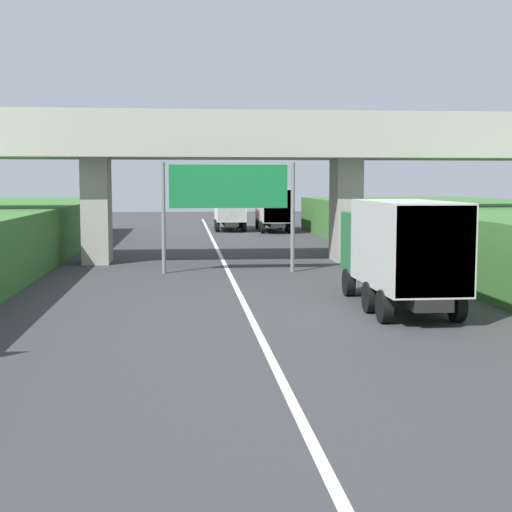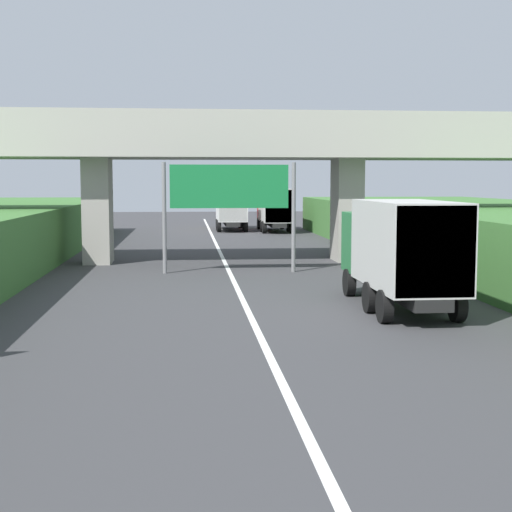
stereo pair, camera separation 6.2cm
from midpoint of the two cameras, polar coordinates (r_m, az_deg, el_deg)
The scene contains 6 objects.
lane_centre_stripe at distance 29.88m, azimuth -1.81°, elevation -1.99°, with size 0.20×100.67×0.01m, color white.
overpass_bridge at distance 37.21m, azimuth -2.60°, elevation 8.01°, with size 40.00×4.80×7.36m.
overhead_highway_sign at distance 32.67m, azimuth -2.18°, elevation 4.88°, with size 5.88×0.18×4.86m.
truck_green at distance 23.78m, azimuth 10.86°, elevation 0.59°, with size 2.44×7.30×3.44m.
truck_red at distance 59.99m, azimuth 1.28°, elevation 3.75°, with size 2.44×7.30×3.44m.
truck_yellow at distance 61.45m, azimuth -2.11°, elevation 3.79°, with size 2.44×7.30×3.44m.
Camera 1 is at (-1.94, 0.79, 4.03)m, focal length 52.10 mm.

